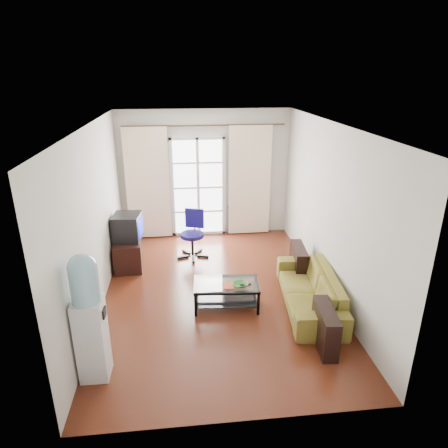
% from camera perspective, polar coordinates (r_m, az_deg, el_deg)
% --- Properties ---
extents(floor, '(5.20, 5.20, 0.00)m').
position_cam_1_polar(floor, '(6.66, -1.08, -9.75)').
color(floor, '#5C2716').
rests_on(floor, ground).
extents(ceiling, '(5.20, 5.20, 0.00)m').
position_cam_1_polar(ceiling, '(5.76, -1.26, 13.98)').
color(ceiling, white).
rests_on(ceiling, wall_back).
extents(wall_back, '(3.60, 0.02, 2.70)m').
position_cam_1_polar(wall_back, '(8.56, -2.76, 7.12)').
color(wall_back, silver).
rests_on(wall_back, floor).
extents(wall_front, '(3.60, 0.02, 2.70)m').
position_cam_1_polar(wall_front, '(3.75, 2.55, -12.26)').
color(wall_front, silver).
rests_on(wall_front, floor).
extents(wall_left, '(0.02, 5.20, 2.70)m').
position_cam_1_polar(wall_left, '(6.19, -17.98, 0.56)').
color(wall_left, silver).
rests_on(wall_left, floor).
extents(wall_right, '(0.02, 5.20, 2.70)m').
position_cam_1_polar(wall_right, '(6.48, 14.90, 1.80)').
color(wall_right, silver).
rests_on(wall_right, floor).
extents(french_door, '(1.16, 0.06, 2.15)m').
position_cam_1_polar(french_door, '(8.57, -3.71, 5.21)').
color(french_door, white).
rests_on(french_door, wall_back).
extents(curtain_rod, '(3.30, 0.04, 0.04)m').
position_cam_1_polar(curtain_rod, '(8.28, -2.84, 13.89)').
color(curtain_rod, '#4C3F2D').
rests_on(curtain_rod, wall_back).
extents(curtain_left, '(0.90, 0.07, 2.35)m').
position_cam_1_polar(curtain_left, '(8.50, -10.83, 5.61)').
color(curtain_left, '#FFEECD').
rests_on(curtain_left, curtain_rod).
extents(curtain_right, '(0.90, 0.07, 2.35)m').
position_cam_1_polar(curtain_right, '(8.59, 3.68, 6.12)').
color(curtain_right, '#FFEECD').
rests_on(curtain_right, curtain_rod).
extents(radiator, '(0.64, 0.12, 0.64)m').
position_cam_1_polar(radiator, '(8.85, 2.57, 0.68)').
color(radiator, gray).
rests_on(radiator, floor).
extents(sofa, '(2.07, 1.13, 0.56)m').
position_cam_1_polar(sofa, '(6.32, 12.15, -9.14)').
color(sofa, brown).
rests_on(sofa, floor).
extents(coffee_table, '(1.02, 0.64, 0.40)m').
position_cam_1_polar(coffee_table, '(6.18, 0.34, -9.60)').
color(coffee_table, silver).
rests_on(coffee_table, floor).
extents(bowl, '(0.34, 0.34, 0.05)m').
position_cam_1_polar(bowl, '(6.03, 2.30, -8.63)').
color(bowl, '#369655').
rests_on(bowl, coffee_table).
extents(book, '(0.15, 0.20, 0.02)m').
position_cam_1_polar(book, '(6.02, -0.04, -8.86)').
color(book, '#B51D16').
rests_on(book, coffee_table).
extents(remote, '(0.18, 0.08, 0.02)m').
position_cam_1_polar(remote, '(6.06, 3.07, -8.63)').
color(remote, black).
rests_on(remote, coffee_table).
extents(tv_stand, '(0.53, 0.76, 0.53)m').
position_cam_1_polar(tv_stand, '(7.55, -13.54, -4.17)').
color(tv_stand, black).
rests_on(tv_stand, floor).
extents(crt_tv, '(0.56, 0.56, 0.47)m').
position_cam_1_polar(crt_tv, '(7.43, -13.80, -0.40)').
color(crt_tv, black).
rests_on(crt_tv, tv_stand).
extents(task_chair, '(0.79, 0.79, 0.92)m').
position_cam_1_polar(task_chair, '(7.79, -4.47, -2.75)').
color(task_chair, black).
rests_on(task_chair, floor).
extents(water_cooler, '(0.35, 0.33, 1.60)m').
position_cam_1_polar(water_cooler, '(4.85, -18.74, -12.30)').
color(water_cooler, silver).
rests_on(water_cooler, floor).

